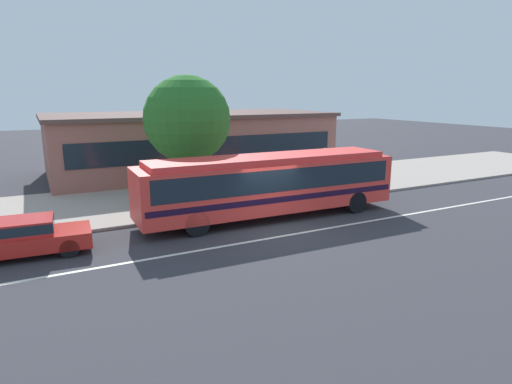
# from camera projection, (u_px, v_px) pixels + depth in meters

# --- Properties ---
(ground_plane) EXTENTS (120.00, 120.00, 0.00)m
(ground_plane) POSITION_uv_depth(u_px,v_px,m) (276.00, 230.00, 17.57)
(ground_plane) COLOR #34343A
(sidewalk_slab) EXTENTS (60.00, 8.00, 0.12)m
(sidewalk_slab) POSITION_uv_depth(u_px,v_px,m) (211.00, 194.00, 23.68)
(sidewalk_slab) COLOR #A2958A
(sidewalk_slab) RESTS_ON ground_plane
(lane_stripe_center) EXTENTS (56.00, 0.16, 0.01)m
(lane_stripe_center) POSITION_uv_depth(u_px,v_px,m) (286.00, 235.00, 16.87)
(lane_stripe_center) COLOR silver
(lane_stripe_center) RESTS_ON ground_plane
(transit_bus) EXTENTS (11.73, 2.74, 2.78)m
(transit_bus) POSITION_uv_depth(u_px,v_px,m) (270.00, 182.00, 19.00)
(transit_bus) COLOR #EB3931
(transit_bus) RESTS_ON ground_plane
(sedan_behind_bus) EXTENTS (4.47, 2.03, 1.29)m
(sedan_behind_bus) POSITION_uv_depth(u_px,v_px,m) (19.00, 236.00, 14.57)
(sedan_behind_bus) COLOR red
(sedan_behind_bus) RESTS_ON ground_plane
(pedestrian_waiting_near_sign) EXTENTS (0.36, 0.36, 1.61)m
(pedestrian_waiting_near_sign) POSITION_uv_depth(u_px,v_px,m) (266.00, 180.00, 22.24)
(pedestrian_waiting_near_sign) COLOR #7C5A57
(pedestrian_waiting_near_sign) RESTS_ON sidewalk_slab
(bus_stop_sign) EXTENTS (0.11, 0.44, 2.55)m
(bus_stop_sign) POSITION_uv_depth(u_px,v_px,m) (326.00, 166.00, 22.32)
(bus_stop_sign) COLOR gray
(bus_stop_sign) RESTS_ON sidewalk_slab
(street_tree_near_stop) EXTENTS (4.31, 4.31, 6.19)m
(street_tree_near_stop) POSITION_uv_depth(u_px,v_px,m) (187.00, 119.00, 21.45)
(street_tree_near_stop) COLOR brown
(street_tree_near_stop) RESTS_ON sidewalk_slab
(station_building) EXTENTS (18.94, 9.22, 4.09)m
(station_building) POSITION_uv_depth(u_px,v_px,m) (191.00, 142.00, 30.42)
(station_building) COLOR #965C51
(station_building) RESTS_ON ground_plane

